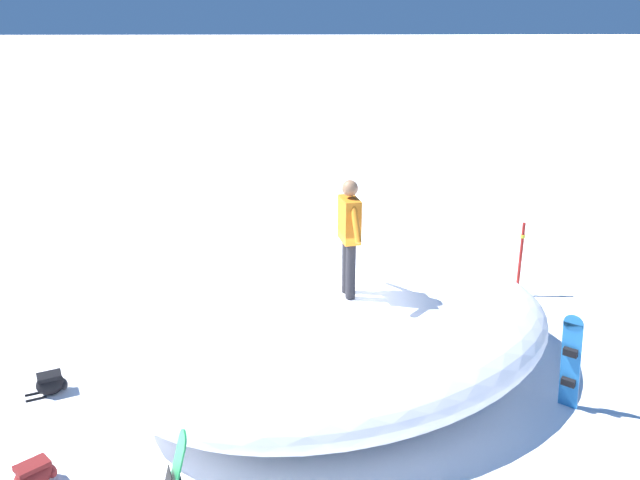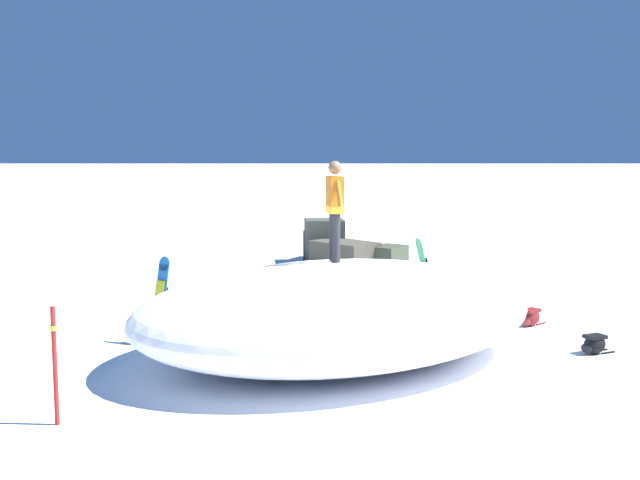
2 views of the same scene
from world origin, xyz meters
The scene contains 9 objects.
ground centered at (0.00, 0.00, 0.00)m, with size 240.00×240.00×0.00m, color white.
snow_mound centered at (-0.39, -0.42, 0.79)m, with size 6.88×4.89×1.57m, color white.
snowboarder_standing centered at (-0.42, -0.08, 2.53)m, with size 0.30×1.01×1.67m.
snowboard_primary_upright centered at (-3.47, 0.51, 0.81)m, with size 0.41×0.41×1.56m.
snowboard_secondary_upright centered at (1.53, 3.14, 0.82)m, with size 0.50×0.40×1.58m.
backpack_near centered at (3.42, 1.92, 0.17)m, with size 0.63×0.61×0.33m.
backpack_far centered at (3.95, -0.11, 0.17)m, with size 0.64×0.46×0.33m.
trail_marker_pole centered at (-3.99, -3.43, 0.81)m, with size 0.10×0.10×1.52m.
rock_outcrop centered at (-0.14, 9.65, 0.48)m, with size 3.04×3.34×1.28m.
Camera 2 is at (-0.67, -12.91, 3.54)m, focal length 43.81 mm.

